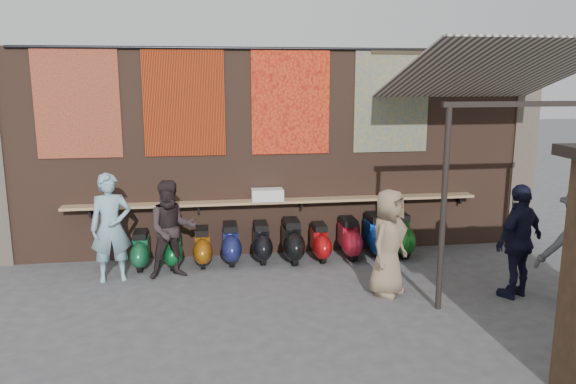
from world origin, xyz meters
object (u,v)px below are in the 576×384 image
Objects in this scene: scooter_stool_6 at (320,242)px; shopper_navy at (519,241)px; scooter_stool_0 at (141,250)px; scooter_stool_4 at (261,242)px; scooter_stool_8 at (377,236)px; scooter_stool_3 at (231,244)px; scooter_stool_5 at (292,241)px; shelf_box at (267,195)px; shopper_tan at (388,242)px; diner_left at (111,228)px; scooter_stool_9 at (399,234)px; scooter_stool_7 at (349,238)px; scooter_stool_2 at (203,247)px; diner_right at (172,229)px; scooter_stool_1 at (173,248)px.

shopper_navy is at bearing -39.91° from scooter_stool_6.
shopper_navy reaches higher than scooter_stool_0.
scooter_stool_4 is 2.26m from scooter_stool_8.
scooter_stool_5 is at bearing -3.80° from scooter_stool_3.
shopper_navy is (3.70, -2.62, -0.32)m from shelf_box.
shopper_tan reaches higher than scooter_stool_0.
diner_left reaches higher than scooter_stool_4.
scooter_stool_3 reaches higher than scooter_stool_4.
shopper_tan is at bearing -24.53° from scooter_stool_0.
scooter_stool_6 is at bearing 67.44° from shopper_tan.
scooter_stool_9 is 0.51× the size of shopper_tan.
diner_left is at bearing -170.30° from scooter_stool_5.
scooter_stool_9 reaches higher than scooter_stool_7.
scooter_stool_3 is (1.65, 0.06, 0.03)m from scooter_stool_0.
scooter_stool_5 is 2.16m from scooter_stool_9.
shelf_box reaches higher than scooter_stool_2.
scooter_stool_0 is 1.12m from scooter_stool_2.
diner_right is at bearing -42.93° from scooter_stool_0.
diner_right reaches higher than scooter_stool_5.
diner_right is at bearing -149.00° from scooter_stool_3.
scooter_stool_0 is 0.86× the size of scooter_stool_5.
scooter_stool_6 is (0.97, -0.34, -0.89)m from shelf_box.
scooter_stool_4 is at bearing 89.61° from shopper_tan.
diner_left reaches higher than scooter_stool_9.
scooter_stool_1 reaches higher than scooter_stool_2.
scooter_stool_0 is (-2.38, -0.33, -0.90)m from shelf_box.
scooter_stool_3 is 1.32m from diner_right.
scooter_stool_4 is at bearing 170.48° from scooter_stool_5.
shelf_box is 2.57m from scooter_stool_0.
scooter_stool_7 is at bearing -1.15° from scooter_stool_4.
shelf_box reaches higher than scooter_stool_8.
scooter_stool_6 is at bearing -178.88° from scooter_stool_8.
shelf_box reaches higher than scooter_stool_3.
scooter_stool_8 is at bearing -81.23° from shopper_navy.
scooter_stool_3 is 1.07× the size of scooter_stool_6.
scooter_stool_8 and scooter_stool_9 have the same top height.
shopper_navy is at bearing -20.60° from scooter_stool_0.
scooter_stool_2 is at bearing 179.40° from scooter_stool_6.
scooter_stool_7 is 0.44× the size of shopper_navy.
scooter_stool_4 is 1.82m from diner_right.
scooter_stool_3 is 2.84m from scooter_stool_8.
shopper_tan is at bearing -85.92° from scooter_stool_7.
scooter_stool_2 is 1.69m from scooter_stool_5.
shopper_navy reaches higher than shelf_box.
scooter_stool_2 is 0.83× the size of scooter_stool_8.
scooter_stool_3 is at bearing 179.65° from scooter_stool_7.
diner_left is (-3.76, -0.56, 0.59)m from scooter_stool_6.
scooter_stool_5 is 1.14m from scooter_stool_7.
scooter_stool_9 is at bearing -2.95° from diner_right.
scooter_stool_3 is (-0.73, -0.27, -0.87)m from shelf_box.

